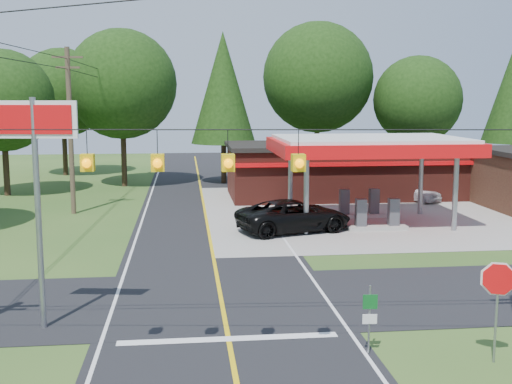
{
  "coord_description": "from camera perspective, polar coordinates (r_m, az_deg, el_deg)",
  "views": [
    {
      "loc": [
        -1.19,
        -21.6,
        7.09
      ],
      "look_at": [
        2.0,
        7.0,
        2.8
      ],
      "focal_mm": 45.0,
      "sensor_mm": 36.0,
      "label": 1
    }
  ],
  "objects": [
    {
      "name": "main_highway",
      "position": [
        22.76,
        -3.09,
        -9.66
      ],
      "size": [
        8.0,
        120.0,
        0.02
      ],
      "primitive_type": "cube",
      "color": "black",
      "rests_on": "ground"
    },
    {
      "name": "utility_pole_north",
      "position": [
        56.9,
        -11.78,
        5.95
      ],
      "size": [
        0.3,
        0.3,
        9.5
      ],
      "color": "#473828",
      "rests_on": "ground"
    },
    {
      "name": "octagonal_stop_sign",
      "position": [
        18.3,
        20.72,
        -7.89
      ],
      "size": [
        0.89,
        0.43,
        2.8
      ],
      "color": "gray",
      "rests_on": "ground"
    },
    {
      "name": "cross_road",
      "position": [
        22.76,
        -3.09,
        -9.64
      ],
      "size": [
        70.0,
        7.0,
        0.02
      ],
      "primitive_type": "cube",
      "color": "black",
      "rests_on": "ground"
    },
    {
      "name": "gas_canopy",
      "position": [
        36.18,
        10.04,
        3.87
      ],
      "size": [
        10.6,
        7.4,
        4.88
      ],
      "color": "gray",
      "rests_on": "ground"
    },
    {
      "name": "lane_center_yellow",
      "position": [
        22.76,
        -3.09,
        -9.62
      ],
      "size": [
        0.15,
        110.0,
        0.0
      ],
      "primitive_type": "cube",
      "color": "yellow",
      "rests_on": "main_highway"
    },
    {
      "name": "utility_pole_far_left",
      "position": [
        40.23,
        -16.18,
        5.46
      ],
      "size": [
        1.8,
        0.3,
        10.0
      ],
      "color": "#473828",
      "rests_on": "ground"
    },
    {
      "name": "ground",
      "position": [
        22.77,
        -3.09,
        -9.68
      ],
      "size": [
        120.0,
        120.0,
        0.0
      ],
      "primitive_type": "plane",
      "color": "#2A501C",
      "rests_on": "ground"
    },
    {
      "name": "overhead_beacons",
      "position": [
        15.63,
        -5.68,
        5.21
      ],
      "size": [
        17.04,
        2.04,
        1.03
      ],
      "color": "black",
      "rests_on": "ground"
    },
    {
      "name": "sedan_car",
      "position": [
        45.17,
        13.96,
        0.03
      ],
      "size": [
        5.16,
        5.16,
        1.3
      ],
      "primitive_type": "imported",
      "rotation": [
        0.0,
        0.0,
        0.49
      ],
      "color": "silver",
      "rests_on": "ground"
    },
    {
      "name": "convenience_store",
      "position": [
        46.26,
        7.68,
        1.98
      ],
      "size": [
        16.4,
        7.55,
        3.8
      ],
      "color": "#5C211A",
      "rests_on": "ground"
    },
    {
      "name": "treeline_backdrop",
      "position": [
        45.65,
        -3.89,
        8.96
      ],
      "size": [
        70.27,
        51.59,
        13.3
      ],
      "color": "#332316",
      "rests_on": "ground"
    },
    {
      "name": "suv_car",
      "position": [
        33.93,
        3.4,
        -2.14
      ],
      "size": [
        7.57,
        7.57,
        1.69
      ],
      "primitive_type": "imported",
      "rotation": [
        0.0,
        0.0,
        1.86
      ],
      "color": "black",
      "rests_on": "ground"
    },
    {
      "name": "big_stop_sign",
      "position": [
        20.16,
        -19.03,
        2.88
      ],
      "size": [
        2.61,
        0.52,
        7.08
      ],
      "color": "gray",
      "rests_on": "ground"
    },
    {
      "name": "route_sign_post",
      "position": [
        18.23,
        10.07,
        -10.63
      ],
      "size": [
        0.4,
        0.1,
        1.97
      ],
      "color": "gray",
      "rests_on": "ground"
    }
  ]
}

